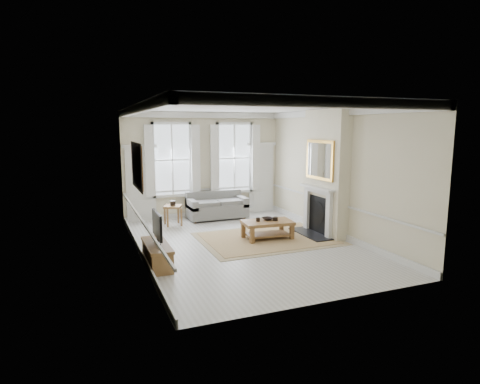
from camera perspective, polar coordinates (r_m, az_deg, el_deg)
name	(u,v)px	position (r m, az deg, el deg)	size (l,w,h in m)	color
floor	(246,245)	(10.15, 0.84, -7.50)	(7.20, 7.20, 0.00)	#B7B5AD
ceiling	(246,107)	(9.73, 0.89, 12.05)	(7.20, 7.20, 0.00)	white
back_wall	(204,165)	(13.17, -5.17, 3.86)	(5.20, 5.20, 0.00)	beige
left_wall	(137,183)	(9.13, -14.39, 1.26)	(7.20, 7.20, 0.00)	beige
right_wall	(335,173)	(11.05, 13.42, 2.63)	(7.20, 7.20, 0.00)	beige
window_left	(172,160)	(12.85, -9.62, 4.53)	(1.26, 0.20, 2.20)	#B2BCC6
window_right	(234,158)	(13.45, -0.81, 4.86)	(1.26, 0.20, 2.20)	#B2BCC6
door_left	(141,185)	(12.77, -13.93, 0.97)	(0.90, 0.08, 2.30)	silver
door_right	(261,179)	(13.92, 3.03, 1.89)	(0.90, 0.08, 2.30)	silver
painting	(137,166)	(9.39, -14.47, 3.62)	(0.05, 1.66, 1.06)	#AC781D
chimney_breast	(326,173)	(11.12, 12.09, 2.71)	(0.35, 1.70, 3.38)	beige
hearth	(310,234)	(11.20, 9.99, -5.91)	(0.55, 1.50, 0.05)	black
fireplace	(317,208)	(11.14, 10.96, -2.28)	(0.21, 1.45, 1.33)	silver
mirror	(319,160)	(10.97, 11.22, 4.49)	(0.06, 1.26, 1.06)	gold
sofa	(217,207)	(12.98, -3.35, -2.17)	(1.88, 0.91, 0.87)	slate
side_table	(173,209)	(12.20, -9.53, -2.41)	(0.65, 0.65, 0.60)	brown
rug	(267,238)	(10.68, 3.90, -6.61)	(3.50, 2.60, 0.02)	#A88556
coffee_table	(267,224)	(10.58, 3.93, -4.56)	(1.35, 0.86, 0.49)	brown
ceramic_pot_a	(258,219)	(10.49, 2.58, -3.92)	(0.10, 0.10, 0.10)	black
ceramic_pot_b	(275,219)	(10.59, 5.03, -3.83)	(0.14, 0.14, 0.10)	black
bowl	(268,219)	(10.66, 3.94, -3.81)	(0.28, 0.28, 0.07)	black
tv_stand	(157,255)	(8.80, -11.70, -8.70)	(0.43, 1.35, 0.48)	brown
tv	(157,225)	(8.63, -11.69, -4.66)	(0.08, 0.90, 0.68)	black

